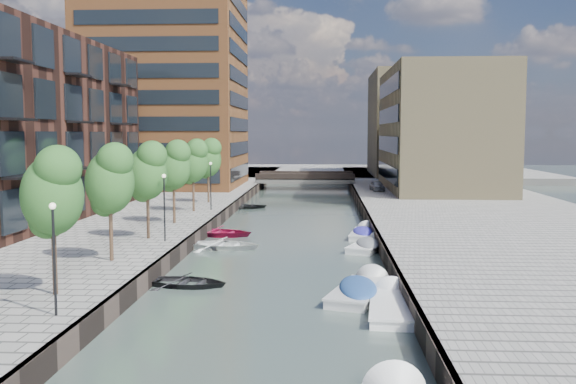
# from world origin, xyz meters

# --- Properties ---
(water) EXTENTS (300.00, 300.00, 0.00)m
(water) POSITION_xyz_m (0.00, 40.00, 0.00)
(water) COLOR #38473F
(water) RESTS_ON ground
(quay_right) EXTENTS (20.00, 140.00, 1.00)m
(quay_right) POSITION_xyz_m (16.00, 40.00, 0.50)
(quay_right) COLOR gray
(quay_right) RESTS_ON ground
(quay_wall_left) EXTENTS (0.25, 140.00, 1.00)m
(quay_wall_left) POSITION_xyz_m (-6.10, 40.00, 0.50)
(quay_wall_left) COLOR #332823
(quay_wall_left) RESTS_ON ground
(quay_wall_right) EXTENTS (0.25, 140.00, 1.00)m
(quay_wall_right) POSITION_xyz_m (6.10, 40.00, 0.50)
(quay_wall_right) COLOR #332823
(quay_wall_right) RESTS_ON ground
(far_closure) EXTENTS (80.00, 40.00, 1.00)m
(far_closure) POSITION_xyz_m (0.00, 100.00, 0.50)
(far_closure) COLOR gray
(far_closure) RESTS_ON ground
(apartment_block) EXTENTS (8.00, 38.00, 14.00)m
(apartment_block) POSITION_xyz_m (-20.00, 30.00, 8.00)
(apartment_block) COLOR black
(apartment_block) RESTS_ON quay_left
(tower) EXTENTS (18.00, 18.00, 30.00)m
(tower) POSITION_xyz_m (-17.00, 65.00, 16.00)
(tower) COLOR brown
(tower) RESTS_ON quay_left
(tan_block_near) EXTENTS (12.00, 25.00, 14.00)m
(tan_block_near) POSITION_xyz_m (16.00, 62.00, 8.00)
(tan_block_near) COLOR #908058
(tan_block_near) RESTS_ON quay_right
(tan_block_far) EXTENTS (12.00, 20.00, 16.00)m
(tan_block_far) POSITION_xyz_m (16.00, 88.00, 9.00)
(tan_block_far) COLOR #908058
(tan_block_far) RESTS_ON quay_right
(bridge) EXTENTS (13.00, 6.00, 1.30)m
(bridge) POSITION_xyz_m (0.00, 72.00, 1.39)
(bridge) COLOR gray
(bridge) RESTS_ON ground
(tree_1) EXTENTS (2.50, 2.50, 5.95)m
(tree_1) POSITION_xyz_m (-8.50, 11.00, 5.31)
(tree_1) COLOR #382619
(tree_1) RESTS_ON quay_left
(tree_2) EXTENTS (2.50, 2.50, 5.95)m
(tree_2) POSITION_xyz_m (-8.50, 18.00, 5.31)
(tree_2) COLOR #382619
(tree_2) RESTS_ON quay_left
(tree_3) EXTENTS (2.50, 2.50, 5.95)m
(tree_3) POSITION_xyz_m (-8.50, 25.00, 5.31)
(tree_3) COLOR #382619
(tree_3) RESTS_ON quay_left
(tree_4) EXTENTS (2.50, 2.50, 5.95)m
(tree_4) POSITION_xyz_m (-8.50, 32.00, 5.31)
(tree_4) COLOR #382619
(tree_4) RESTS_ON quay_left
(tree_5) EXTENTS (2.50, 2.50, 5.95)m
(tree_5) POSITION_xyz_m (-8.50, 39.00, 5.31)
(tree_5) COLOR #382619
(tree_5) RESTS_ON quay_left
(tree_6) EXTENTS (2.50, 2.50, 5.95)m
(tree_6) POSITION_xyz_m (-8.50, 46.00, 5.31)
(tree_6) COLOR #382619
(tree_6) RESTS_ON quay_left
(lamp_0) EXTENTS (0.24, 0.24, 4.12)m
(lamp_0) POSITION_xyz_m (-7.20, 8.00, 3.51)
(lamp_0) COLOR black
(lamp_0) RESTS_ON quay_left
(lamp_1) EXTENTS (0.24, 0.24, 4.12)m
(lamp_1) POSITION_xyz_m (-7.20, 24.00, 3.51)
(lamp_1) COLOR black
(lamp_1) RESTS_ON quay_left
(lamp_2) EXTENTS (0.24, 0.24, 4.12)m
(lamp_2) POSITION_xyz_m (-7.20, 40.00, 3.51)
(lamp_2) COLOR black
(lamp_2) RESTS_ON quay_left
(sloop_1) EXTENTS (4.53, 3.57, 0.85)m
(sloop_1) POSITION_xyz_m (-4.29, 16.77, 0.00)
(sloop_1) COLOR black
(sloop_1) RESTS_ON ground
(sloop_2) EXTENTS (5.23, 4.12, 0.98)m
(sloop_2) POSITION_xyz_m (-5.14, 32.32, 0.00)
(sloop_2) COLOR #9E113B
(sloop_2) RESTS_ON ground
(sloop_3) EXTENTS (5.00, 3.79, 0.97)m
(sloop_3) POSITION_xyz_m (-4.04, 27.07, 0.00)
(sloop_3) COLOR white
(sloop_3) RESTS_ON ground
(sloop_4) EXTENTS (4.75, 3.74, 0.89)m
(sloop_4) POSITION_xyz_m (-5.40, 49.70, 0.00)
(sloop_4) COLOR black
(sloop_4) RESTS_ON ground
(motorboat_0) EXTENTS (3.41, 5.79, 1.83)m
(motorboat_0) POSITION_xyz_m (4.25, 15.43, 0.22)
(motorboat_0) COLOR silver
(motorboat_0) RESTS_ON ground
(motorboat_2) EXTENTS (2.32, 5.52, 1.79)m
(motorboat_2) POSITION_xyz_m (5.47, 13.03, 0.10)
(motorboat_2) COLOR white
(motorboat_2) RESTS_ON ground
(motorboat_3) EXTENTS (2.41, 5.02, 1.61)m
(motorboat_3) POSITION_xyz_m (5.47, 32.78, 0.20)
(motorboat_3) COLOR silver
(motorboat_3) RESTS_ON ground
(motorboat_4) EXTENTS (3.33, 5.15, 1.63)m
(motorboat_4) POSITION_xyz_m (5.57, 27.74, 0.20)
(motorboat_4) COLOR white
(motorboat_4) RESTS_ON ground
(car) EXTENTS (1.74, 3.52, 1.15)m
(car) POSITION_xyz_m (8.59, 59.30, 1.58)
(car) COLOR #9B9DA0
(car) RESTS_ON quay_right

